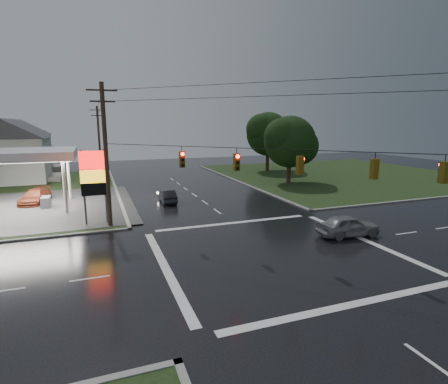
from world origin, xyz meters
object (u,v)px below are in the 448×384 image
object	(u,v)px
utility_pole_nw	(106,154)
tree_ne_near	(291,142)
utility_pole_n	(99,140)
tree_ne_far	(269,134)
pylon_sign	(94,175)
house_near	(10,150)
car_pump	(35,197)
house_far	(19,145)
car_crossing	(348,226)
car_north	(167,196)

from	to	relation	value
utility_pole_nw	tree_ne_near	xyz separation A→B (m)	(23.64, 12.49, -0.16)
utility_pole_n	tree_ne_far	xyz separation A→B (m)	(26.65, -4.01, 0.71)
pylon_sign	tree_ne_far	distance (m)	36.35
house_near	tree_ne_near	bearing A→B (deg)	-21.76
utility_pole_nw	car_pump	distance (m)	13.84
pylon_sign	house_far	distance (m)	39.21
utility_pole_n	house_far	size ratio (longest dim) A/B	0.95
utility_pole_nw	house_near	distance (m)	28.90
tree_ne_far	house_near	bearing A→B (deg)	176.99
tree_ne_far	utility_pole_nw	bearing A→B (deg)	-137.41
house_near	house_far	bearing A→B (deg)	94.76
utility_pole_nw	utility_pole_n	distance (m)	28.50
car_crossing	car_pump	bearing A→B (deg)	53.84
pylon_sign	tree_ne_far	bearing A→B (deg)	40.35
pylon_sign	house_near	xyz separation A→B (m)	(-10.45, 25.50, 0.39)
utility_pole_n	car_crossing	world-z (taller)	utility_pole_n
tree_ne_near	car_crossing	xyz separation A→B (m)	(-7.65, -20.96, -4.79)
house_near	tree_ne_near	world-z (taller)	tree_ne_near
car_crossing	car_pump	xyz separation A→B (m)	(-22.74, 19.46, -0.06)
tree_ne_far	car_north	size ratio (longest dim) A/B	2.47
tree_ne_far	car_pump	bearing A→B (deg)	-157.99
utility_pole_nw	house_near	world-z (taller)	utility_pole_nw
house_near	house_far	distance (m)	12.04
pylon_sign	car_crossing	xyz separation A→B (m)	(16.99, -9.46, -3.24)
tree_ne_near	car_pump	world-z (taller)	tree_ne_near
car_pump	house_near	bearing A→B (deg)	119.45
tree_ne_near	car_crossing	size ratio (longest dim) A/B	1.99
utility_pole_n	car_pump	xyz separation A→B (m)	(-6.75, -17.50, -4.75)
tree_ne_far	car_pump	world-z (taller)	tree_ne_far
house_far	utility_pole_nw	bearing A→B (deg)	-72.08
tree_ne_near	pylon_sign	bearing A→B (deg)	-154.99
house_near	house_far	size ratio (longest dim) A/B	1.00
house_far	tree_ne_near	world-z (taller)	tree_ne_near
house_far	car_north	size ratio (longest dim) A/B	2.79
house_far	car_crossing	xyz separation A→B (m)	(28.44, -46.96, -3.64)
house_far	car_pump	size ratio (longest dim) A/B	2.24
house_near	tree_ne_near	distance (m)	37.80
pylon_sign	tree_ne_near	distance (m)	27.23
utility_pole_n	tree_ne_near	distance (m)	28.55
car_crossing	pylon_sign	bearing A→B (deg)	65.28
pylon_sign	utility_pole_n	xyz separation A→B (m)	(1.00, 27.50, 1.46)
house_far	car_north	distance (m)	36.81
tree_ne_far	tree_ne_near	bearing A→B (deg)	-104.07
car_crossing	car_north	bearing A→B (deg)	37.83
house_near	car_north	world-z (taller)	house_near
utility_pole_nw	tree_ne_far	world-z (taller)	utility_pole_nw
pylon_sign	house_near	size ratio (longest dim) A/B	0.54
car_north	car_crossing	distance (m)	18.30
car_north	house_far	bearing A→B (deg)	-58.55
car_north	utility_pole_n	bearing A→B (deg)	-73.40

